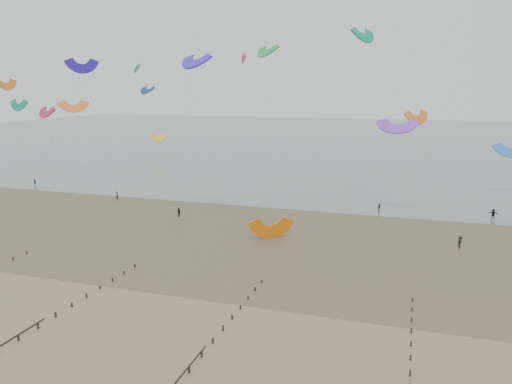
# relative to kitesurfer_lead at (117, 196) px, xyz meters

# --- Properties ---
(ground) EXTENTS (500.00, 500.00, 0.00)m
(ground) POSITION_rel_kitesurfer_lead_xyz_m (39.54, -47.19, -0.92)
(ground) COLOR brown
(ground) RESTS_ON ground
(sea_and_shore) EXTENTS (500.00, 665.00, 0.03)m
(sea_and_shore) POSITION_rel_kitesurfer_lead_xyz_m (35.46, -12.78, -0.91)
(sea_and_shore) COLOR #475654
(sea_and_shore) RESTS_ON ground
(kitesurfer_lead) EXTENTS (0.80, 0.75, 1.84)m
(kitesurfer_lead) POSITION_rel_kitesurfer_lead_xyz_m (0.00, 0.00, 0.00)
(kitesurfer_lead) COLOR black
(kitesurfer_lead) RESTS_ON ground
(kitesurfers) EXTENTS (116.34, 22.50, 1.87)m
(kitesurfers) POSITION_rel_kitesurfer_lead_xyz_m (60.49, -0.89, -0.02)
(kitesurfers) COLOR black
(kitesurfers) RESTS_ON ground
(grounded_kite) EXTENTS (8.12, 7.67, 3.54)m
(grounded_kite) POSITION_rel_kitesurfer_lead_xyz_m (39.37, -16.52, -0.92)
(grounded_kite) COLOR orange
(grounded_kite) RESTS_ON ground
(kites_airborne) EXTENTS (264.27, 96.15, 33.85)m
(kites_airborne) POSITION_rel_kitesurfer_lead_xyz_m (22.55, 36.56, 18.70)
(kites_airborne) COLOR #2F1CCF
(kites_airborne) RESTS_ON ground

